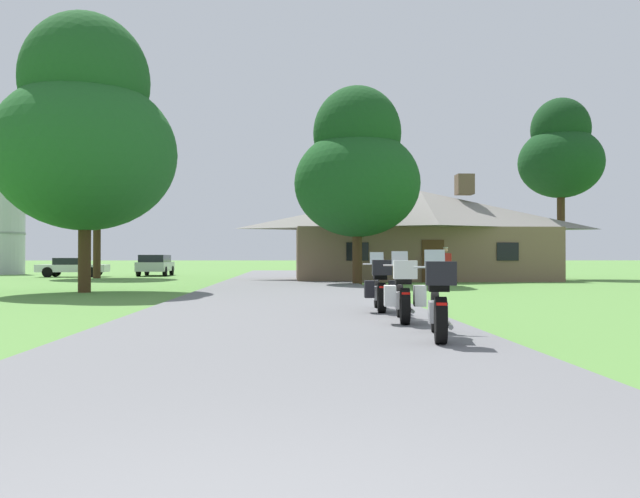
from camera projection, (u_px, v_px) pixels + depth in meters
The scene contains 14 objects.
ground_plane at pixel (287, 294), 22.38m from camera, with size 500.00×500.00×0.00m, color #56893D.
asphalt_driveway at pixel (286, 297), 20.39m from camera, with size 6.40×80.00×0.06m, color slate.
motorcycle_green_nearest_to_camera at pixel (438, 300), 9.61m from camera, with size 0.79×2.07×1.30m.
motorcycle_red_second_in_row at pixel (403, 292), 12.13m from camera, with size 0.85×2.08×1.30m.
motorcycle_silver_farthest_in_row at pixel (380, 286), 14.58m from camera, with size 0.78×2.08×1.30m.
stone_lodge at pixel (421, 234), 36.03m from camera, with size 14.20×6.51×5.74m.
bystander_red_shirt_near_lodge at pixel (446, 264), 29.39m from camera, with size 0.55×0.27×1.69m.
tree_by_lodge_front at pixel (357, 169), 30.26m from camera, with size 5.72×5.72×9.03m.
tree_right_of_lodge at pixel (561, 153), 38.23m from camera, with size 4.78×4.78×10.39m.
tree_left_near at pixel (85, 132), 23.51m from camera, with size 6.41×6.41×9.87m.
tree_left_far at pixel (97, 163), 39.56m from camera, with size 6.64×6.64×11.22m.
metal_silo_distant at pixel (2, 228), 48.61m from camera, with size 3.21×3.21×6.75m.
parked_silver_suv_far_left at pixel (155, 264), 44.68m from camera, with size 1.99×4.64×1.40m.
parked_white_sedan_far_left at pixel (73, 267), 42.01m from camera, with size 4.30×2.09×1.20m.
Camera 1 is at (0.10, -2.43, 1.23)m, focal length 37.42 mm.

